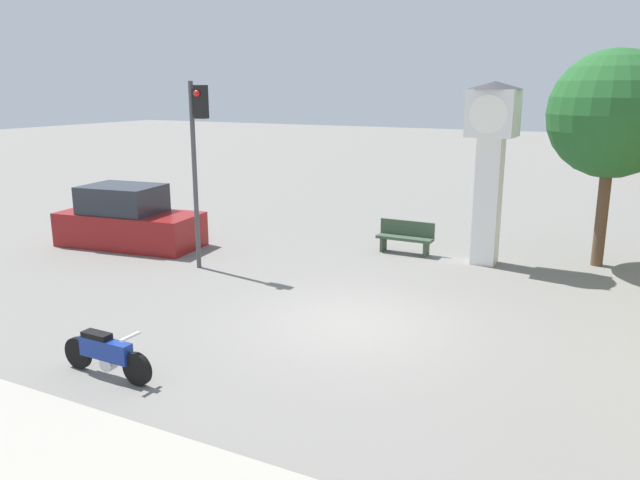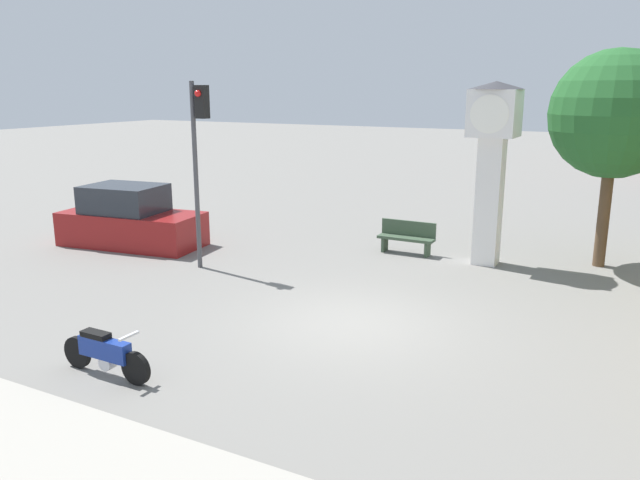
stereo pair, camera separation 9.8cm
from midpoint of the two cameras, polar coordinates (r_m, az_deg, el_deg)
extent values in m
plane|color=slate|center=(12.57, 3.14, -7.63)|extent=(120.00, 120.00, 0.00)
cylinder|color=black|center=(10.44, -16.23, -11.21)|extent=(0.55, 0.10, 0.55)
cylinder|color=black|center=(11.34, -21.05, -9.55)|extent=(0.55, 0.10, 0.55)
cube|color=navy|center=(10.80, -18.83, -9.38)|extent=(1.00, 0.21, 0.33)
cube|color=black|center=(10.85, -19.58, -8.14)|extent=(0.51, 0.22, 0.09)
cylinder|color=silver|center=(10.86, -18.57, -10.54)|extent=(0.26, 0.18, 0.26)
cube|color=silver|center=(10.30, -16.82, -8.40)|extent=(0.06, 0.40, 0.04)
cube|color=white|center=(16.95, 15.35, 3.41)|extent=(0.62, 0.62, 3.36)
cube|color=white|center=(16.71, 15.85, 11.10)|extent=(1.18, 1.18, 1.18)
cylinder|color=white|center=(16.12, 15.39, 11.05)|extent=(0.94, 0.02, 0.94)
cone|color=#333338|center=(16.70, 16.01, 13.46)|extent=(1.42, 1.42, 0.20)
cylinder|color=#47474C|center=(16.18, -11.10, 5.65)|extent=(0.12, 0.12, 4.74)
cube|color=black|center=(15.84, -10.55, 12.31)|extent=(0.28, 0.24, 0.80)
sphere|color=red|center=(15.72, -10.93, 13.02)|extent=(0.16, 0.16, 0.16)
cylinder|color=brown|center=(17.81, 24.64, 1.96)|extent=(0.30, 0.30, 2.65)
sphere|color=#235B28|center=(17.52, 25.50, 10.35)|extent=(3.22, 3.22, 3.22)
cube|color=#384C38|center=(17.74, 8.02, 0.15)|extent=(1.60, 0.44, 0.08)
cube|color=#384C38|center=(17.86, 8.26, 1.06)|extent=(1.60, 0.06, 0.44)
cube|color=#384C38|center=(18.02, 6.08, -0.38)|extent=(0.08, 0.35, 0.41)
cube|color=#384C38|center=(17.61, 9.95, -0.85)|extent=(0.08, 0.35, 0.41)
cube|color=maroon|center=(19.34, -16.65, 0.99)|extent=(4.40, 2.34, 1.00)
cube|color=#262B33|center=(19.29, -17.31, 3.64)|extent=(2.40, 1.93, 0.80)
camera|label=1|loc=(0.05, -89.79, 0.05)|focal=35.00mm
camera|label=2|loc=(0.05, 90.21, -0.05)|focal=35.00mm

